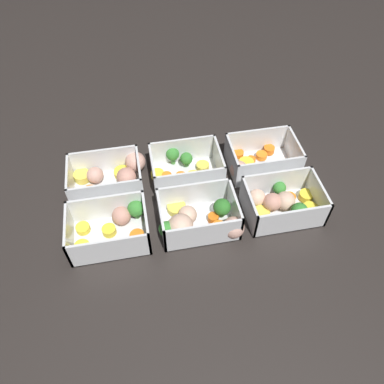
% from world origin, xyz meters
% --- Properties ---
extents(ground_plane, '(4.00, 4.00, 0.00)m').
position_xyz_m(ground_plane, '(0.00, 0.00, 0.00)').
color(ground_plane, '#282321').
extents(container_near_left, '(0.17, 0.11, 0.07)m').
position_xyz_m(container_near_left, '(-0.17, -0.07, 0.02)').
color(container_near_left, white).
rests_on(container_near_left, ground_plane).
extents(container_near_center, '(0.17, 0.12, 0.07)m').
position_xyz_m(container_near_center, '(0.00, -0.07, 0.02)').
color(container_near_center, white).
rests_on(container_near_center, ground_plane).
extents(container_near_right, '(0.18, 0.13, 0.07)m').
position_xyz_m(container_near_right, '(0.16, -0.08, 0.02)').
color(container_near_right, white).
rests_on(container_near_right, ground_plane).
extents(container_far_left, '(0.16, 0.12, 0.07)m').
position_xyz_m(container_far_left, '(-0.18, 0.07, 0.02)').
color(container_far_left, white).
rests_on(container_far_left, ground_plane).
extents(container_far_center, '(0.18, 0.14, 0.07)m').
position_xyz_m(container_far_center, '(0.00, 0.08, 0.03)').
color(container_far_center, white).
rests_on(container_far_center, ground_plane).
extents(container_far_right, '(0.16, 0.12, 0.07)m').
position_xyz_m(container_far_right, '(0.17, 0.06, 0.02)').
color(container_far_right, white).
rests_on(container_far_right, ground_plane).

